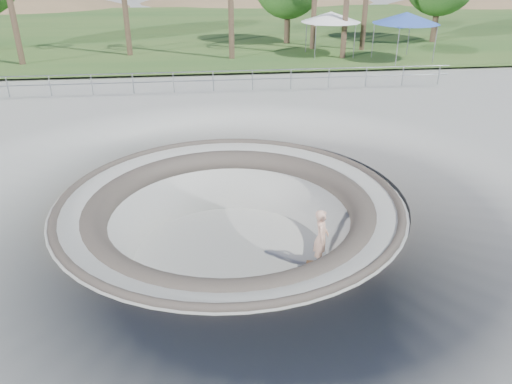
% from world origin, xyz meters
% --- Properties ---
extents(ground, '(180.00, 180.00, 0.00)m').
position_xyz_m(ground, '(0.00, 0.00, 0.00)').
color(ground, '#969691').
rests_on(ground, ground).
extents(skate_bowl, '(14.00, 14.00, 4.10)m').
position_xyz_m(skate_bowl, '(0.00, 0.00, -1.83)').
color(skate_bowl, '#969691').
rests_on(skate_bowl, ground).
extents(grass_strip, '(180.00, 36.00, 0.12)m').
position_xyz_m(grass_strip, '(0.00, 34.00, 0.22)').
color(grass_strip, '#2A4F1F').
rests_on(grass_strip, ground).
extents(distant_hills, '(103.20, 45.00, 28.60)m').
position_xyz_m(distant_hills, '(3.78, 57.17, -7.02)').
color(distant_hills, brown).
rests_on(distant_hills, ground).
extents(safety_railing, '(25.00, 0.06, 1.03)m').
position_xyz_m(safety_railing, '(0.00, 12.00, 0.69)').
color(safety_railing, gray).
rests_on(safety_railing, ground).
extents(skateboard, '(0.83, 0.42, 0.08)m').
position_xyz_m(skateboard, '(2.61, -0.99, -1.83)').
color(skateboard, brown).
rests_on(skateboard, ground).
extents(skater, '(0.59, 0.75, 1.80)m').
position_xyz_m(skater, '(2.61, -0.99, -0.92)').
color(skater, '#D7A48B').
rests_on(skater, skateboard).
extents(canopy_white, '(5.49, 5.49, 2.77)m').
position_xyz_m(canopy_white, '(8.06, 20.15, 2.71)').
color(canopy_white, gray).
rests_on(canopy_white, ground).
extents(canopy_blue, '(5.63, 5.63, 2.92)m').
position_xyz_m(canopy_blue, '(12.30, 18.00, 2.84)').
color(canopy_blue, gray).
rests_on(canopy_blue, ground).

